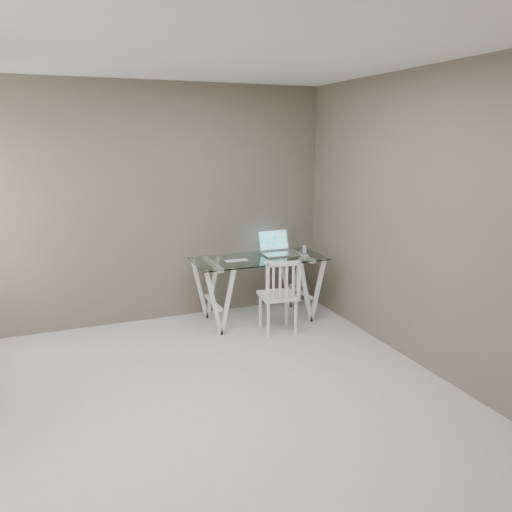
{
  "coord_description": "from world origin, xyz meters",
  "views": [
    {
      "loc": [
        -1.05,
        -3.39,
        2.09
      ],
      "look_at": [
        0.89,
        1.46,
        0.85
      ],
      "focal_mm": 35.0,
      "sensor_mm": 36.0,
      "label": 1
    }
  ],
  "objects": [
    {
      "name": "room",
      "position": [
        -0.06,
        0.02,
        1.72
      ],
      "size": [
        4.5,
        4.52,
        2.71
      ],
      "color": "beige",
      "rests_on": "ground"
    },
    {
      "name": "chair",
      "position": [
        1.1,
        1.29,
        0.46
      ],
      "size": [
        0.42,
        0.42,
        0.84
      ],
      "rotation": [
        0.0,
        0.0,
        -0.11
      ],
      "color": "white",
      "rests_on": "ground"
    },
    {
      "name": "keyboard",
      "position": [
        0.75,
        1.72,
        0.75
      ],
      "size": [
        0.27,
        0.12,
        0.01
      ],
      "primitive_type": "cube",
      "color": "silver",
      "rests_on": "desk"
    },
    {
      "name": "laptop",
      "position": [
        1.33,
        1.91,
        0.81
      ],
      "size": [
        0.39,
        0.37,
        0.27
      ],
      "color": "silver",
      "rests_on": "desk"
    },
    {
      "name": "desk",
      "position": [
        1.04,
        1.76,
        0.38
      ],
      "size": [
        1.5,
        0.7,
        0.75
      ],
      "color": "silver",
      "rests_on": "ground"
    },
    {
      "name": "mouse",
      "position": [
        1.04,
        1.47,
        0.76
      ],
      "size": [
        0.11,
        0.06,
        0.03
      ],
      "primitive_type": "ellipsoid",
      "color": "white",
      "rests_on": "desk"
    },
    {
      "name": "phone_dock",
      "position": [
        1.59,
        1.69,
        0.78
      ],
      "size": [
        0.07,
        0.07,
        0.13
      ],
      "color": "white",
      "rests_on": "desk"
    }
  ]
}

